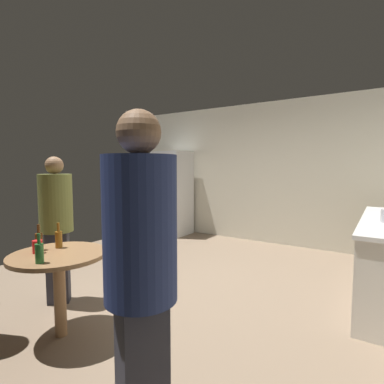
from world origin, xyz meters
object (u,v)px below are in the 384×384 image
at_px(refrigerator, 172,193).
at_px(plastic_cup_red, 37,247).
at_px(person_in_olive_shirt, 56,218).
at_px(foreground_table, 59,265).
at_px(beer_bottle_green, 39,252).
at_px(person_in_navy_shirt, 141,266).
at_px(beer_bottle_brown, 39,241).
at_px(beer_bottle_amber, 59,239).

height_order(refrigerator, plastic_cup_red, refrigerator).
relative_size(plastic_cup_red, person_in_olive_shirt, 0.07).
xyz_separation_m(foreground_table, beer_bottle_green, (0.13, -0.24, 0.19)).
distance_m(beer_bottle_green, plastic_cup_red, 0.31).
xyz_separation_m(refrigerator, person_in_navy_shirt, (2.97, -4.21, 0.11)).
height_order(plastic_cup_red, person_in_navy_shirt, person_in_navy_shirt).
relative_size(foreground_table, beer_bottle_brown, 3.48).
relative_size(beer_bottle_amber, beer_bottle_green, 1.00).
bearing_deg(refrigerator, beer_bottle_green, -66.81).
xyz_separation_m(refrigerator, plastic_cup_red, (1.43, -3.83, -0.11)).
bearing_deg(beer_bottle_brown, person_in_navy_shirt, -15.09).
bearing_deg(beer_bottle_green, plastic_cup_red, 153.04).
bearing_deg(beer_bottle_brown, foreground_table, 8.36).
distance_m(beer_bottle_amber, person_in_navy_shirt, 1.66).
distance_m(beer_bottle_brown, person_in_navy_shirt, 1.69).
bearing_deg(beer_bottle_green, foreground_table, 118.04).
bearing_deg(plastic_cup_red, refrigerator, 110.40).
bearing_deg(person_in_navy_shirt, plastic_cup_red, 12.96).
bearing_deg(refrigerator, beer_bottle_brown, -70.36).
xyz_separation_m(beer_bottle_green, person_in_navy_shirt, (1.27, -0.24, 0.20)).
relative_size(refrigerator, beer_bottle_green, 7.83).
bearing_deg(beer_bottle_amber, person_in_olive_shirt, 149.16).
bearing_deg(beer_bottle_brown, beer_bottle_amber, 60.18).
height_order(foreground_table, beer_bottle_green, beer_bottle_green).
distance_m(beer_bottle_amber, beer_bottle_green, 0.44).
bearing_deg(plastic_cup_red, foreground_table, 32.26).
relative_size(foreground_table, plastic_cup_red, 7.27).
bearing_deg(foreground_table, person_in_olive_shirt, 148.13).
xyz_separation_m(foreground_table, person_in_olive_shirt, (-0.62, 0.38, 0.29)).
height_order(beer_bottle_green, person_in_navy_shirt, person_in_navy_shirt).
relative_size(beer_bottle_green, plastic_cup_red, 2.09).
height_order(person_in_olive_shirt, person_in_navy_shirt, person_in_navy_shirt).
bearing_deg(beer_bottle_amber, plastic_cup_red, -90.03).
height_order(beer_bottle_amber, person_in_olive_shirt, person_in_olive_shirt).
height_order(beer_bottle_brown, person_in_navy_shirt, person_in_navy_shirt).
xyz_separation_m(refrigerator, beer_bottle_green, (1.70, -3.97, -0.08)).
relative_size(foreground_table, person_in_navy_shirt, 0.46).
xyz_separation_m(person_in_olive_shirt, person_in_navy_shirt, (2.01, -0.85, 0.09)).
height_order(foreground_table, person_in_olive_shirt, person_in_olive_shirt).
xyz_separation_m(beer_bottle_amber, person_in_navy_shirt, (1.54, -0.58, 0.20)).
bearing_deg(refrigerator, person_in_navy_shirt, -54.81).
relative_size(beer_bottle_amber, plastic_cup_red, 2.09).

